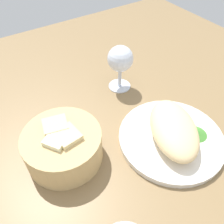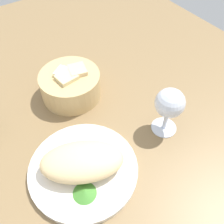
{
  "view_description": "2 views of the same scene",
  "coord_description": "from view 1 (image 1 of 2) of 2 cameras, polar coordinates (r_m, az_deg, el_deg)",
  "views": [
    {
      "loc": [
        -20.28,
        16.02,
        43.16
      ],
      "look_at": [
        12.01,
        -5.14,
        3.61
      ],
      "focal_mm": 37.57,
      "sensor_mm": 36.0,
      "label": 1
    },
    {
      "loc": [
        -9.78,
        -38.53,
        50.83
      ],
      "look_at": [
        13.29,
        -5.11,
        3.08
      ],
      "focal_mm": 40.6,
      "sensor_mm": 36.0,
      "label": 2
    }
  ],
  "objects": [
    {
      "name": "plate",
      "position": [
        0.55,
        14.33,
        -6.4
      ],
      "size": [
        23.78,
        23.78,
        1.4
      ],
      "primitive_type": "cylinder",
      "color": "white",
      "rests_on": "ground_plane"
    },
    {
      "name": "wine_glass_near",
      "position": [
        0.63,
        2.03,
        12.33
      ],
      "size": [
        6.92,
        6.92,
        12.72
      ],
      "color": "silver",
      "rests_on": "ground_plane"
    },
    {
      "name": "omelette",
      "position": [
        0.53,
        14.97,
        -4.15
      ],
      "size": [
        20.1,
        16.95,
        5.33
      ],
      "primitive_type": "ellipsoid",
      "rotation": [
        0.0,
        0.0,
        -0.49
      ],
      "color": "beige",
      "rests_on": "plate"
    },
    {
      "name": "ground_plane",
      "position": [
        0.51,
        2.64,
        -14.05
      ],
      "size": [
        140.0,
        140.0,
        2.0
      ],
      "primitive_type": "cube",
      "color": "olive"
    },
    {
      "name": "bread_basket",
      "position": [
        0.5,
        -11.79,
        -7.95
      ],
      "size": [
        16.09,
        16.09,
        8.31
      ],
      "color": "tan",
      "rests_on": "ground_plane"
    },
    {
      "name": "lettuce_garnish",
      "position": [
        0.57,
        19.92,
        -4.75
      ],
      "size": [
        4.91,
        4.91,
        1.1
      ],
      "primitive_type": "cone",
      "color": "#438831",
      "rests_on": "plate"
    }
  ]
}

